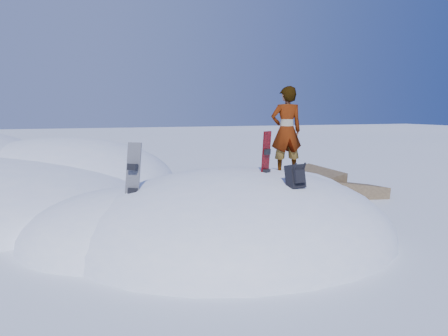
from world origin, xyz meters
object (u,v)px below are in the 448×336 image
object	(u,v)px
snowboard_red	(266,164)
snowboard_dark	(133,182)
person	(286,131)
backpack	(296,176)

from	to	relation	value
snowboard_red	snowboard_dark	world-z (taller)	snowboard_red
snowboard_dark	person	xyz separation A→B (m)	(3.30, -0.04, 0.93)
snowboard_dark	backpack	distance (m)	3.13
snowboard_dark	backpack	bearing A→B (deg)	14.00
snowboard_red	backpack	xyz separation A→B (m)	(0.18, -0.93, -0.13)
snowboard_dark	person	bearing A→B (deg)	38.10
snowboard_dark	backpack	size ratio (longest dim) A/B	2.97
backpack	person	distance (m)	1.57
snowboard_dark	snowboard_red	bearing A→B (deg)	30.70
snowboard_red	snowboard_dark	distance (m)	2.70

